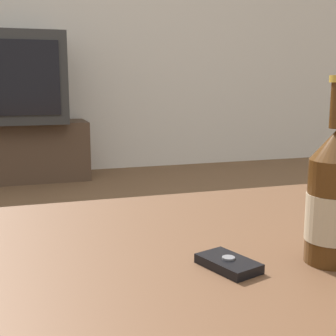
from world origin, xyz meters
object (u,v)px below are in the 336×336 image
(television, at_px, (18,78))
(tv_stand, at_px, (23,151))
(beer_bottle, at_px, (333,199))
(cell_phone, at_px, (228,263))

(television, bearing_deg, tv_stand, 90.00)
(beer_bottle, bearing_deg, cell_phone, 170.85)
(beer_bottle, distance_m, cell_phone, 0.18)
(tv_stand, bearing_deg, cell_phone, -84.85)
(television, distance_m, cell_phone, 2.86)
(tv_stand, bearing_deg, beer_bottle, -81.84)
(tv_stand, distance_m, cell_phone, 2.85)
(beer_bottle, xyz_separation_m, cell_phone, (-0.15, 0.02, -0.09))
(tv_stand, bearing_deg, television, -90.00)
(tv_stand, xyz_separation_m, cell_phone, (0.26, -2.83, 0.22))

